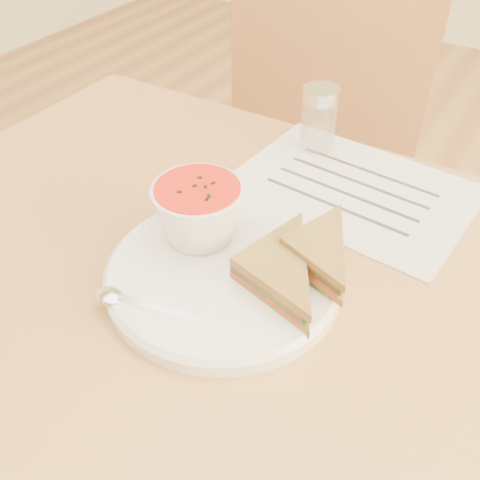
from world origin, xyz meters
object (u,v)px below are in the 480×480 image
Objects in this scene: soup_bowl at (199,215)px; condiment_shaker at (319,119)px; plate at (224,274)px; chair_far at (311,204)px; dining_table at (236,433)px.

condiment_shaker is at bearing 86.26° from soup_bowl.
soup_bowl reaches higher than plate.
soup_bowl is at bearing 77.26° from chair_far.
soup_bowl is at bearing -93.74° from condiment_shaker.
plate is 0.33m from condiment_shaker.
chair_far is 9.04× the size of soup_bowl.
chair_far is 0.58m from soup_bowl.
dining_table is 1.03× the size of chair_far.
dining_table is 10.02× the size of condiment_shaker.
soup_bowl is 1.08× the size of condiment_shaker.
plate is (0.11, -0.52, 0.27)m from chair_far.
plate reaches higher than dining_table.
dining_table is at bearing 87.83° from plate.
soup_bowl is (-0.05, 0.03, 0.05)m from plate.
chair_far reaches higher than plate.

